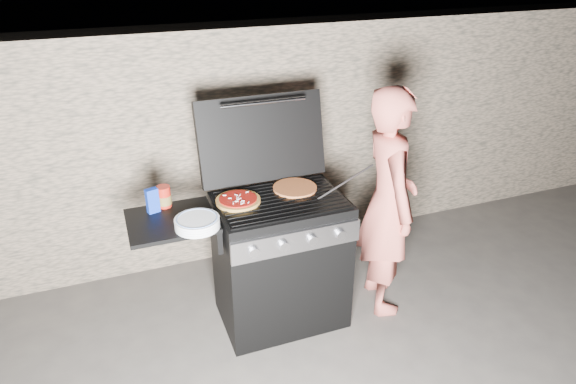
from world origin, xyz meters
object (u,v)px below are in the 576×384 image
object	(u,v)px
sauce_jar	(164,196)
person	(388,203)
gas_grill	(244,268)
pizza_topped	(238,200)

from	to	relation	value
sauce_jar	person	distance (m)	1.44
gas_grill	pizza_topped	bearing A→B (deg)	95.69
gas_grill	person	world-z (taller)	person
sauce_jar	person	world-z (taller)	person
sauce_jar	gas_grill	bearing A→B (deg)	-21.75
pizza_topped	sauce_jar	bearing A→B (deg)	164.23
person	pizza_topped	bearing A→B (deg)	94.15
pizza_topped	sauce_jar	xyz separation A→B (m)	(-0.42, 0.12, 0.04)
sauce_jar	pizza_topped	bearing A→B (deg)	-15.77
pizza_topped	sauce_jar	size ratio (longest dim) A/B	2.08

